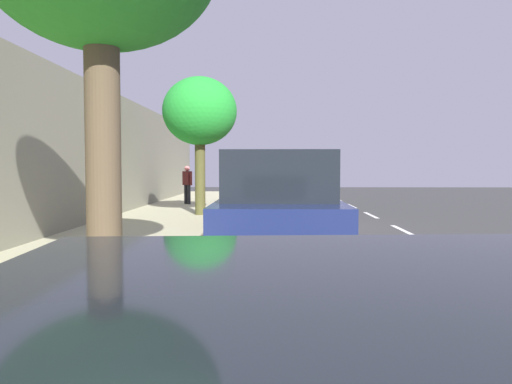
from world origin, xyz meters
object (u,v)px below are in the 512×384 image
parked_pickup_red_second (268,196)px  cyclist_with_backpack (243,190)px  pedestrian_on_phone (187,183)px  parked_suv_green_nearest (270,182)px  parked_suv_dark_blue_mid (278,209)px  bicycle_at_curb (250,214)px  street_tree_near_cyclist (200,112)px

parked_pickup_red_second → cyclist_with_backpack: (0.75, -0.25, 0.14)m
parked_pickup_red_second → pedestrian_on_phone: bearing=-61.9°
parked_suv_green_nearest → parked_suv_dark_blue_mid: bearing=90.2°
parked_suv_green_nearest → cyclist_with_backpack: bearing=83.7°
pedestrian_on_phone → parked_pickup_red_second: bearing=118.1°
cyclist_with_backpack → pedestrian_on_phone: pedestrian_on_phone is taller
parked_suv_green_nearest → pedestrian_on_phone: size_ratio=2.97×
parked_pickup_red_second → parked_suv_dark_blue_mid: (-0.16, 6.08, 0.13)m
cyclist_with_backpack → pedestrian_on_phone: size_ratio=1.05×
parked_suv_dark_blue_mid → bicycle_at_curb: 5.96m
cyclist_with_backpack → bicycle_at_curb: bearing=116.9°
parked_pickup_red_second → pedestrian_on_phone: (3.42, -6.41, 0.17)m
parked_pickup_red_second → cyclist_with_backpack: parked_pickup_red_second is taller
parked_suv_dark_blue_mid → pedestrian_on_phone: bearing=-74.0°
bicycle_at_curb → cyclist_with_backpack: (0.22, -0.44, 0.66)m
bicycle_at_curb → parked_suv_dark_blue_mid: bearing=96.6°
parked_suv_dark_blue_mid → street_tree_near_cyclist: bearing=-73.0°
pedestrian_on_phone → cyclist_with_backpack: bearing=113.5°
cyclist_with_backpack → street_tree_near_cyclist: (1.49, -1.54, 2.48)m
parked_suv_green_nearest → parked_suv_dark_blue_mid: size_ratio=1.02×
parked_suv_green_nearest → parked_suv_dark_blue_mid: (-0.05, 14.09, 0.00)m
parked_pickup_red_second → pedestrian_on_phone: 7.27m
parked_suv_dark_blue_mid → parked_pickup_red_second: bearing=-88.5°
parked_suv_green_nearest → street_tree_near_cyclist: bearing=69.3°
parked_pickup_red_second → street_tree_near_cyclist: 3.88m
parked_pickup_red_second → pedestrian_on_phone: parked_pickup_red_second is taller
bicycle_at_curb → cyclist_with_backpack: bearing=-63.1°
pedestrian_on_phone → bicycle_at_curb: bearing=113.7°
street_tree_near_cyclist → pedestrian_on_phone: (1.18, -4.62, -2.45)m
parked_pickup_red_second → cyclist_with_backpack: size_ratio=3.13×
parked_pickup_red_second → parked_suv_dark_blue_mid: 6.08m
street_tree_near_cyclist → bicycle_at_curb: bearing=131.0°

